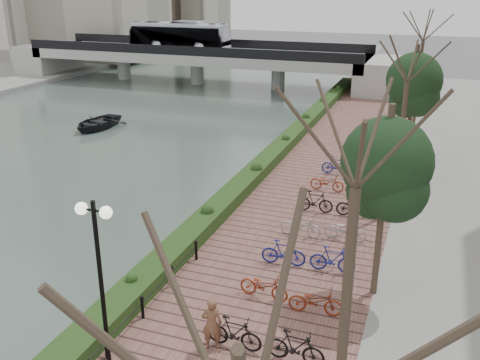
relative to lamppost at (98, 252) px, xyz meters
The scene contains 9 objects.
river_water 28.22m from the lamppost, 126.80° to the left, with size 30.00×130.00×0.02m, color #40504A.
promenade 15.52m from the lamppost, 81.32° to the left, with size 8.00×75.00×0.50m, color brown.
hedge 17.71m from the lamppost, 93.72° to the left, with size 1.10×56.00×0.60m, color #1A3814.
lamppost is the anchor object (origin of this frame).
pedestrian 3.99m from the lamppost, 38.26° to the left, with size 0.59×0.39×1.63m, color brown.
bicycle_parking 9.73m from the lamppost, 65.87° to the left, with size 2.40×19.89×1.00m.
street_trees 11.85m from the lamppost, 58.04° to the left, with size 3.20×37.12×6.80m.
bridge 45.70m from the lamppost, 112.02° to the left, with size 36.00×10.77×6.50m.
boat 28.16m from the lamppost, 125.10° to the left, with size 3.24×4.53×0.94m, color black.
Camera 1 is at (9.16, -7.25, 10.43)m, focal length 40.00 mm.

